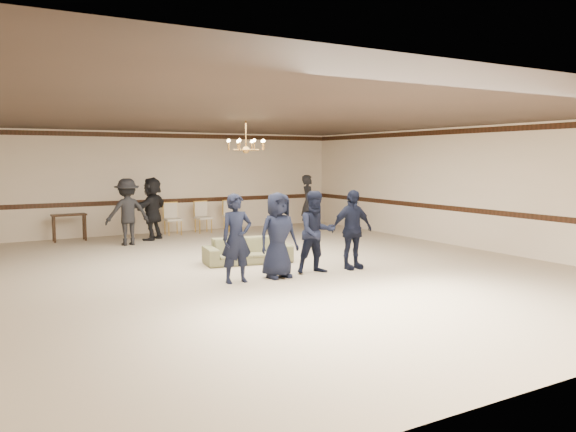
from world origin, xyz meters
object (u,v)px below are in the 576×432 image
Objects in this scene: boy_a at (237,238)px; adult_left at (127,212)px; console_table at (69,228)px; chandelier at (246,135)px; boy_c at (316,232)px; banquet_chair_right at (232,216)px; settee at (248,250)px; banquet_chair_mid at (203,217)px; adult_right at (308,203)px; banquet_chair_left at (173,219)px; boy_d at (352,229)px; boy_b at (278,235)px; adult_mid at (152,209)px.

boy_a is 0.93× the size of adult_left.
boy_a is at bearing -78.94° from console_table.
chandelier is 0.52× the size of adult_left.
boy_c is at bearing 1.03° from boy_a.
chandelier is at bearing -114.74° from banquet_chair_right.
banquet_chair_mid is at bearing 87.26° from settee.
banquet_chair_mid is at bearing 79.14° from chandelier.
console_table is at bearing 128.31° from adult_right.
chandelier is at bearing 117.53° from boy_c.
boy_c is at bearing -83.61° from banquet_chair_left.
boy_d is 2.44m from settee.
boy_a is at bearing -120.67° from chandelier.
boy_a is at bearing -112.38° from banquet_chair_mid.
chandelier is 0.96× the size of banquet_chair_right.
boy_c is (0.90, 0.00, 0.00)m from boy_b.
boy_b is at bearing -90.81° from banquet_chair_left.
banquet_chair_mid is at bearing 96.55° from boy_d.
adult_right is (2.69, 6.05, 0.06)m from boy_d.
boy_b reaches higher than banquet_chair_mid.
adult_right is (5.39, 6.05, 0.06)m from boy_a.
adult_left is at bearing 120.64° from boy_c.
banquet_chair_left and banquet_chair_mid have the same top height.
chandelier reaches higher than banquet_chair_mid.
adult_left reaches higher than boy_b.
boy_c is 0.93× the size of adult_left.
boy_b is 1.00× the size of boy_c.
settee is 1.07× the size of adult_right.
chandelier is 2.99m from boy_a.
adult_right is (4.49, 6.05, 0.06)m from boy_b.
adult_left is 1.00× the size of adult_mid.
boy_c is at bearing -178.00° from boy_d.
console_table is (-1.87, 7.35, -0.46)m from boy_a.
banquet_chair_mid is 4.01m from console_table.
banquet_chair_mid is at bearing 74.42° from boy_a.
boy_b is at bearing -72.56° from console_table.
adult_right reaches higher than console_table.
settee is 4.41m from adult_left.
boy_d is 8.66m from console_table.
boy_d is 6.89m from adult_mid.
boy_d is 1.73× the size of banquet_chair_mid.
banquet_chair_left is at bearing 103.27° from boy_c.
chandelier is 5.85m from banquet_chair_mid.
chandelier is 0.55× the size of boy_d.
boy_d is 7.18m from banquet_chair_mid.
boy_c is 8.22m from console_table.
banquet_chair_mid is (-0.57, 7.15, -0.36)m from boy_d.
boy_c is 1.82× the size of console_table.
chandelier is 0.96× the size of banquet_chair_mid.
adult_right reaches higher than banquet_chair_mid.
adult_mid reaches higher than console_table.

